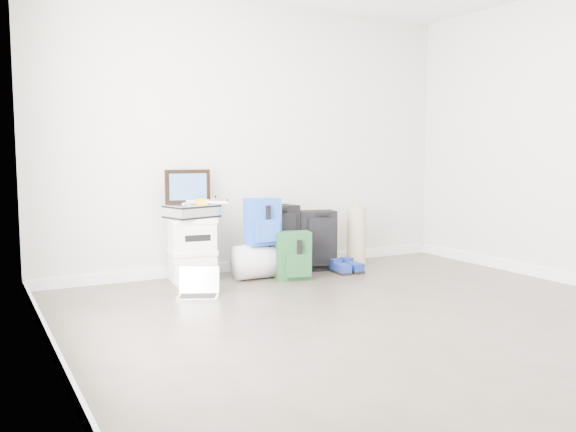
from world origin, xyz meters
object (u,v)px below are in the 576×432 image
laptop (198,290)px  duffel_bag (262,261)px  boxes_stack (192,249)px  large_suitcase (276,240)px  briefcase (192,211)px  carry_on (316,240)px

laptop → duffel_bag: bearing=54.7°
laptop → boxes_stack: bearing=101.2°
large_suitcase → laptop: large_suitcase is taller
briefcase → laptop: 0.88m
duffel_bag → carry_on: 0.70m
boxes_stack → briefcase: (-0.00, 0.00, 0.36)m
briefcase → duffel_bag: 0.83m
carry_on → boxes_stack: bearing=-170.8°
briefcase → duffel_bag: size_ratio=0.82×
duffel_bag → large_suitcase: bearing=26.5°
boxes_stack → large_suitcase: 0.85m
duffel_bag → laptop: 0.92m
duffel_bag → boxes_stack: bearing=165.0°
duffel_bag → briefcase: bearing=165.0°
boxes_stack → laptop: 0.68m
carry_on → laptop: 1.59m
large_suitcase → carry_on: size_ratio=1.12×
boxes_stack → carry_on: size_ratio=0.98×
briefcase → carry_on: (1.31, -0.08, -0.36)m
boxes_stack → carry_on: bearing=3.5°
duffel_bag → carry_on: (0.67, 0.10, 0.14)m
duffel_bag → large_suitcase: size_ratio=0.78×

